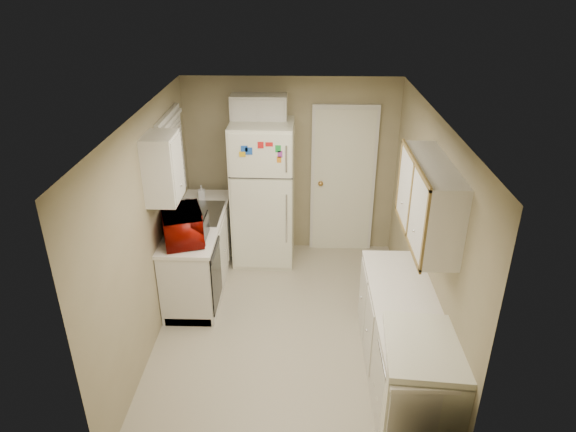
{
  "coord_description": "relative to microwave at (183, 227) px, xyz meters",
  "views": [
    {
      "loc": [
        0.14,
        -4.57,
        3.62
      ],
      "look_at": [
        0.0,
        0.5,
        1.15
      ],
      "focal_mm": 32.0,
      "sensor_mm": 36.0,
      "label": 1
    }
  ],
  "objects": [
    {
      "name": "window_blinds",
      "position": [
        -0.21,
        0.66,
        0.55
      ],
      "size": [
        0.1,
        0.98,
        1.08
      ],
      "primitive_type": "cube",
      "color": "silver",
      "rests_on": "wall_left"
    },
    {
      "name": "right_counter",
      "position": [
        2.25,
        -1.19,
        -0.6
      ],
      "size": [
        0.6,
        2.0,
        0.9
      ],
      "primitive_type": "cube",
      "color": "silver",
      "rests_on": "floor"
    },
    {
      "name": "wall_left",
      "position": [
        -0.25,
        -0.39,
        0.15
      ],
      "size": [
        3.8,
        3.8,
        0.0
      ],
      "primitive_type": "plane",
      "color": "tan",
      "rests_on": "floor"
    },
    {
      "name": "wall_front",
      "position": [
        1.15,
        -2.29,
        0.15
      ],
      "size": [
        2.8,
        2.8,
        0.0
      ],
      "primitive_type": "plane",
      "color": "tan",
      "rests_on": "floor"
    },
    {
      "name": "soap_bottle",
      "position": [
        0.0,
        1.11,
        -0.05
      ],
      "size": [
        0.09,
        0.09,
        0.18
      ],
      "primitive_type": "imported",
      "rotation": [
        0.0,
        0.0,
        0.14
      ],
      "color": "white",
      "rests_on": "left_counter"
    },
    {
      "name": "interior_door",
      "position": [
        1.85,
        1.47,
        -0.03
      ],
      "size": [
        0.86,
        0.06,
        2.08
      ],
      "primitive_type": "cube",
      "color": "white",
      "rests_on": "floor"
    },
    {
      "name": "upper_cabinet_right",
      "position": [
        2.4,
        -0.89,
        0.75
      ],
      "size": [
        0.3,
        1.2,
        0.7
      ],
      "primitive_type": "cube",
      "color": "silver",
      "rests_on": "wall_right"
    },
    {
      "name": "sink",
      "position": [
        0.05,
        0.66,
        -0.19
      ],
      "size": [
        0.54,
        0.74,
        0.16
      ],
      "primitive_type": "cube",
      "color": "gray",
      "rests_on": "left_counter"
    },
    {
      "name": "ceiling",
      "position": [
        1.15,
        -0.39,
        1.35
      ],
      "size": [
        3.8,
        3.8,
        0.0
      ],
      "primitive_type": "plane",
      "color": "white",
      "rests_on": "floor"
    },
    {
      "name": "wall_back",
      "position": [
        1.15,
        1.51,
        0.15
      ],
      "size": [
        2.8,
        2.8,
        0.0
      ],
      "primitive_type": "plane",
      "color": "tan",
      "rests_on": "floor"
    },
    {
      "name": "refrigerator",
      "position": [
        0.8,
        1.2,
        -0.1
      ],
      "size": [
        0.8,
        0.78,
        1.9
      ],
      "primitive_type": "cube",
      "rotation": [
        0.0,
        0.0,
        -0.02
      ],
      "color": "white",
      "rests_on": "floor"
    },
    {
      "name": "cabinet_over_fridge",
      "position": [
        0.75,
        1.36,
        0.95
      ],
      "size": [
        0.7,
        0.3,
        0.4
      ],
      "primitive_type": "cube",
      "color": "silver",
      "rests_on": "wall_back"
    },
    {
      "name": "dishwasher",
      "position": [
        0.34,
        -0.09,
        -0.56
      ],
      "size": [
        0.03,
        0.58,
        0.72
      ],
      "primitive_type": "cube",
      "color": "black",
      "rests_on": "floor"
    },
    {
      "name": "upper_cabinet_left",
      "position": [
        -0.1,
        -0.17,
        0.75
      ],
      "size": [
        0.3,
        0.45,
        0.7
      ],
      "primitive_type": "cube",
      "color": "silver",
      "rests_on": "wall_left"
    },
    {
      "name": "microwave",
      "position": [
        0.0,
        0.0,
        0.0
      ],
      "size": [
        0.69,
        0.51,
        0.41
      ],
      "primitive_type": "imported",
      "rotation": [
        0.0,
        0.0,
        1.89
      ],
      "color": "#8E0B03",
      "rests_on": "left_counter"
    },
    {
      "name": "stove",
      "position": [
        2.3,
        -1.77,
        -0.56
      ],
      "size": [
        0.72,
        0.86,
        0.98
      ],
      "primitive_type": "cube",
      "rotation": [
        0.0,
        0.0,
        -0.08
      ],
      "color": "white",
      "rests_on": "floor"
    },
    {
      "name": "wall_right",
      "position": [
        2.55,
        -0.39,
        0.15
      ],
      "size": [
        3.8,
        3.8,
        0.0
      ],
      "primitive_type": "plane",
      "color": "tan",
      "rests_on": "floor"
    },
    {
      "name": "left_counter",
      "position": [
        0.05,
        0.51,
        -0.6
      ],
      "size": [
        0.6,
        1.8,
        0.9
      ],
      "primitive_type": "cube",
      "color": "silver",
      "rests_on": "floor"
    },
    {
      "name": "floor",
      "position": [
        1.15,
        -0.39,
        -1.05
      ],
      "size": [
        3.8,
        3.8,
        0.0
      ],
      "primitive_type": "plane",
      "color": "beige",
      "rests_on": "ground"
    }
  ]
}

